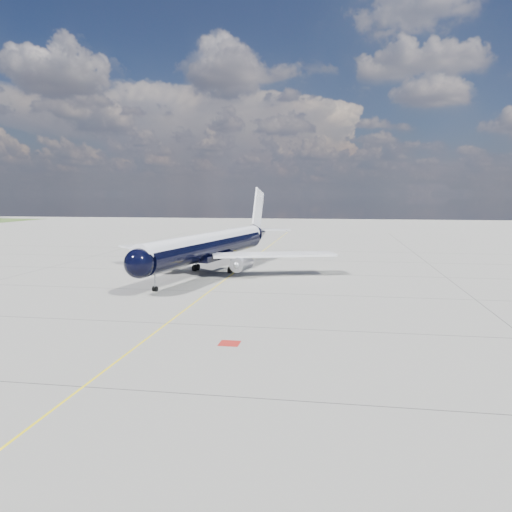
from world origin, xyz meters
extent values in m
plane|color=gray|center=(0.00, 30.00, 0.00)|extent=(320.00, 320.00, 0.00)
cube|color=yellow|center=(0.00, 25.00, 0.00)|extent=(0.16, 160.00, 0.01)
cube|color=maroon|center=(6.80, -10.00, 0.00)|extent=(1.60, 1.60, 0.01)
cylinder|color=black|center=(-3.50, 23.53, 3.79)|extent=(9.95, 34.30, 3.43)
sphere|color=black|center=(-6.96, 5.83, 3.79)|extent=(4.02, 4.02, 3.43)
cone|color=black|center=(0.58, 44.34, 4.33)|extent=(4.58, 6.86, 3.43)
cylinder|color=white|center=(-3.50, 23.53, 4.65)|extent=(9.56, 35.93, 2.67)
cube|color=black|center=(-7.00, 5.65, 4.29)|extent=(2.33, 1.48, 0.50)
cube|color=white|center=(-12.53, 26.68, 2.98)|extent=(16.29, 14.42, 0.29)
cube|color=white|center=(6.06, 23.04, 2.98)|extent=(17.88, 9.36, 0.29)
cube|color=black|center=(-3.50, 23.53, 2.53)|extent=(5.45, 9.58, 0.90)
cylinder|color=#B9B9C0|center=(-9.60, 22.89, 1.94)|extent=(2.78, 4.46, 2.02)
cylinder|color=#B9B9C0|center=(1.91, 20.64, 1.94)|extent=(2.78, 4.46, 2.02)
sphere|color=gray|center=(-9.96, 21.03, 1.94)|extent=(1.16, 1.16, 0.99)
sphere|color=gray|center=(1.55, 18.78, 1.94)|extent=(1.16, 1.16, 0.99)
cube|color=white|center=(-9.56, 23.07, 2.62)|extent=(0.75, 2.87, 0.99)
cube|color=white|center=(1.95, 20.81, 2.62)|extent=(0.75, 2.87, 0.99)
cube|color=white|center=(0.49, 43.90, 8.93)|extent=(1.38, 5.67, 7.69)
cube|color=white|center=(0.58, 44.34, 5.05)|extent=(12.06, 5.09, 0.20)
cylinder|color=gray|center=(-6.36, 8.93, 1.13)|extent=(0.19, 0.19, 1.89)
cylinder|color=black|center=(-6.53, 8.96, 0.32)|extent=(0.28, 0.65, 0.63)
cylinder|color=black|center=(-6.18, 8.89, 0.32)|extent=(0.28, 0.65, 0.63)
cylinder|color=gray|center=(-6.07, 25.42, 1.22)|extent=(0.28, 0.28, 1.71)
cylinder|color=gray|center=(-0.40, 24.31, 1.22)|extent=(0.28, 0.28, 1.71)
cylinder|color=black|center=(-6.16, 24.93, 0.50)|extent=(0.59, 1.05, 0.99)
cylinder|color=black|center=(-5.97, 25.90, 0.50)|extent=(0.59, 1.05, 0.99)
cylinder|color=black|center=(-0.50, 23.82, 0.50)|extent=(0.59, 1.05, 0.99)
cylinder|color=black|center=(-0.31, 24.79, 0.50)|extent=(0.59, 1.05, 0.99)
camera|label=1|loc=(14.85, -46.65, 11.46)|focal=35.00mm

